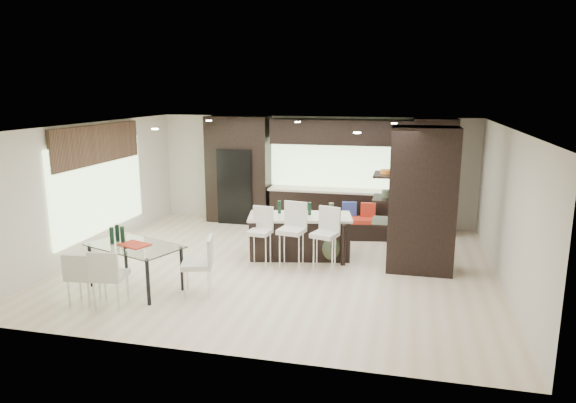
% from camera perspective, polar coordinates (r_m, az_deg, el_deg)
% --- Properties ---
extents(ground, '(8.00, 8.00, 0.00)m').
position_cam_1_polar(ground, '(10.05, -0.79, -7.13)').
color(ground, beige).
rests_on(ground, ground).
extents(back_wall, '(8.00, 0.02, 2.70)m').
position_cam_1_polar(back_wall, '(13.05, 2.91, 3.51)').
color(back_wall, silver).
rests_on(back_wall, ground).
extents(left_wall, '(0.02, 7.00, 2.70)m').
position_cam_1_polar(left_wall, '(11.32, -20.87, 1.34)').
color(left_wall, silver).
rests_on(left_wall, ground).
extents(right_wall, '(0.02, 7.00, 2.70)m').
position_cam_1_polar(right_wall, '(9.56, 23.14, -0.74)').
color(right_wall, silver).
rests_on(right_wall, ground).
extents(ceiling, '(8.00, 7.00, 0.02)m').
position_cam_1_polar(ceiling, '(9.50, -0.83, 8.41)').
color(ceiling, white).
rests_on(ceiling, ground).
extents(window_left, '(0.04, 3.20, 1.90)m').
position_cam_1_polar(window_left, '(11.46, -20.15, 1.52)').
color(window_left, '#B2D199').
rests_on(window_left, left_wall).
extents(window_back, '(3.40, 0.04, 1.20)m').
position_cam_1_polar(window_back, '(12.89, 5.52, 4.25)').
color(window_back, '#B2D199').
rests_on(window_back, back_wall).
extents(stone_accent, '(0.08, 3.00, 0.80)m').
position_cam_1_polar(stone_accent, '(11.32, -20.36, 6.00)').
color(stone_accent, brown).
rests_on(stone_accent, left_wall).
extents(ceiling_spots, '(4.00, 3.00, 0.02)m').
position_cam_1_polar(ceiling_spots, '(9.74, -0.47, 8.39)').
color(ceiling_spots, white).
rests_on(ceiling_spots, ceiling).
extents(back_cabinetry, '(6.80, 0.68, 2.70)m').
position_cam_1_polar(back_cabinetry, '(12.65, 4.87, 3.20)').
color(back_cabinetry, black).
rests_on(back_cabinetry, ground).
extents(refrigerator, '(0.90, 0.68, 1.90)m').
position_cam_1_polar(refrigerator, '(13.23, -5.54, 1.82)').
color(refrigerator, black).
rests_on(refrigerator, ground).
extents(partition_column, '(1.20, 0.80, 2.70)m').
position_cam_1_polar(partition_column, '(9.80, 14.69, 0.16)').
color(partition_column, black).
rests_on(partition_column, ground).
extents(kitchen_island, '(2.19, 1.28, 0.86)m').
position_cam_1_polar(kitchen_island, '(10.48, 1.32, -3.86)').
color(kitchen_island, black).
rests_on(kitchen_island, ground).
extents(stool_left, '(0.46, 0.46, 0.93)m').
position_cam_1_polar(stool_left, '(9.92, -3.15, -4.59)').
color(stool_left, silver).
rests_on(stool_left, ground).
extents(stool_mid, '(0.53, 0.53, 1.03)m').
position_cam_1_polar(stool_mid, '(9.73, 0.39, -4.60)').
color(stool_mid, silver).
rests_on(stool_mid, ground).
extents(stool_right, '(0.54, 0.54, 0.98)m').
position_cam_1_polar(stool_right, '(9.64, 4.08, -4.97)').
color(stool_right, silver).
rests_on(stool_right, ground).
extents(bench, '(1.31, 0.68, 0.48)m').
position_cam_1_polar(bench, '(11.88, 8.06, -2.97)').
color(bench, black).
rests_on(bench, ground).
extents(floor_vase, '(0.55, 0.55, 1.18)m').
position_cam_1_polar(floor_vase, '(10.18, 4.79, -3.42)').
color(floor_vase, '#46553C').
rests_on(floor_vase, ground).
extents(dining_table, '(1.82, 1.40, 0.77)m').
position_cam_1_polar(dining_table, '(9.21, -16.55, -6.97)').
color(dining_table, white).
rests_on(dining_table, ground).
extents(chair_near, '(0.54, 0.54, 0.88)m').
position_cam_1_polar(chair_near, '(8.57, -19.12, -8.20)').
color(chair_near, silver).
rests_on(chair_near, ground).
extents(chair_far, '(0.47, 0.47, 0.79)m').
position_cam_1_polar(chair_far, '(8.88, -21.78, -8.01)').
color(chair_far, silver).
rests_on(chair_far, ground).
extents(chair_end, '(0.61, 0.61, 0.91)m').
position_cam_1_polar(chair_end, '(8.70, -10.05, -7.31)').
color(chair_end, silver).
rests_on(chair_end, ground).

